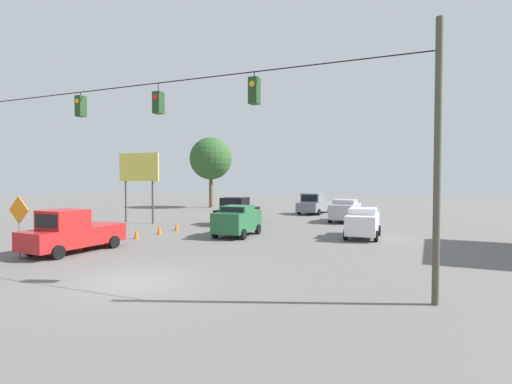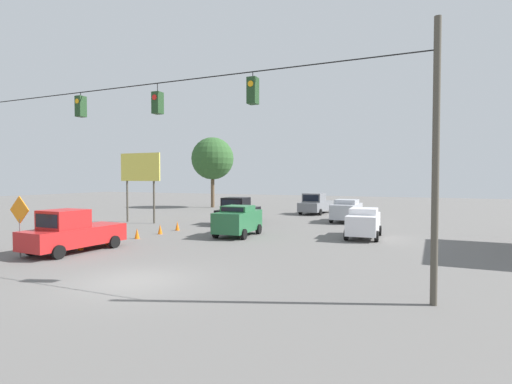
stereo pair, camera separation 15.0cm
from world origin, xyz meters
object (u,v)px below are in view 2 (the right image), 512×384
object	(u,v)px
traffic_cone_nearest	(80,244)
roadside_billboard	(140,172)
pickup_truck_grey_withflow_deep	(316,204)
traffic_cone_fourth	(160,229)
sedan_white_oncoming_far	(364,222)
traffic_cone_fifth	(177,226)
work_zone_sign	(20,215)
pickup_truck_red_parked_shoulder	(72,232)
overhead_signal_span	(158,144)
sedan_silver_oncoming_deep	(347,210)
pickup_truck_black_withflow_far	(238,212)
traffic_cone_second	(108,239)
sedan_green_withflow_mid	(238,220)
tree_horizon_left	(213,159)
traffic_cone_third	(137,233)

from	to	relation	value
traffic_cone_nearest	roadside_billboard	bearing A→B (deg)	-63.32
pickup_truck_grey_withflow_deep	traffic_cone_fourth	distance (m)	19.42
sedan_white_oncoming_far	roadside_billboard	world-z (taller)	roadside_billboard
pickup_truck_grey_withflow_deep	traffic_cone_fourth	world-z (taller)	pickup_truck_grey_withflow_deep
traffic_cone_fifth	work_zone_sign	bearing A→B (deg)	85.25
sedan_white_oncoming_far	pickup_truck_red_parked_shoulder	world-z (taller)	pickup_truck_red_parked_shoulder
traffic_cone_fifth	work_zone_sign	distance (m)	11.08
overhead_signal_span	sedan_white_oncoming_far	size ratio (longest dim) A/B	4.63
pickup_truck_red_parked_shoulder	sedan_silver_oncoming_deep	bearing A→B (deg)	-116.62
roadside_billboard	pickup_truck_black_withflow_far	bearing A→B (deg)	-161.63
overhead_signal_span	traffic_cone_second	xyz separation A→B (m)	(6.68, -4.13, -4.65)
sedan_white_oncoming_far	traffic_cone_nearest	world-z (taller)	sedan_white_oncoming_far
sedan_green_withflow_mid	traffic_cone_nearest	world-z (taller)	sedan_green_withflow_mid
overhead_signal_span	sedan_white_oncoming_far	bearing A→B (deg)	-114.91
traffic_cone_fourth	overhead_signal_span	bearing A→B (deg)	127.50
roadside_billboard	traffic_cone_second	bearing A→B (deg)	121.11
sedan_white_oncoming_far	tree_horizon_left	world-z (taller)	tree_horizon_left
traffic_cone_fifth	pickup_truck_black_withflow_far	bearing A→B (deg)	-110.53
pickup_truck_red_parked_shoulder	traffic_cone_nearest	xyz separation A→B (m)	(0.07, -0.54, -0.66)
pickup_truck_red_parked_shoulder	work_zone_sign	bearing A→B (deg)	65.27
pickup_truck_red_parked_shoulder	traffic_cone_third	world-z (taller)	pickup_truck_red_parked_shoulder
traffic_cone_third	roadside_billboard	size ratio (longest dim) A/B	0.11
pickup_truck_black_withflow_far	traffic_cone_fourth	xyz separation A→B (m)	(1.98, 7.40, -0.66)
pickup_truck_grey_withflow_deep	work_zone_sign	bearing A→B (deg)	77.49
pickup_truck_black_withflow_far	sedan_green_withflow_mid	size ratio (longest dim) A/B	1.33
pickup_truck_grey_withflow_deep	pickup_truck_red_parked_shoulder	world-z (taller)	same
overhead_signal_span	pickup_truck_grey_withflow_deep	size ratio (longest dim) A/B	3.48
roadside_billboard	tree_horizon_left	bearing A→B (deg)	-79.36
sedan_green_withflow_mid	roadside_billboard	distance (m)	11.69
traffic_cone_fourth	traffic_cone_fifth	bearing A→B (deg)	-88.56
overhead_signal_span	sedan_green_withflow_mid	xyz separation A→B (m)	(1.61, -9.97, -3.97)
sedan_green_withflow_mid	pickup_truck_red_parked_shoulder	size ratio (longest dim) A/B	0.79
overhead_signal_span	pickup_truck_black_withflow_far	world-z (taller)	overhead_signal_span
overhead_signal_span	traffic_cone_nearest	world-z (taller)	overhead_signal_span
traffic_cone_fourth	work_zone_sign	distance (m)	9.14
sedan_white_oncoming_far	sedan_silver_oncoming_deep	world-z (taller)	sedan_silver_oncoming_deep
traffic_cone_second	traffic_cone_third	world-z (taller)	same
traffic_cone_second	traffic_cone_third	distance (m)	2.31
overhead_signal_span	work_zone_sign	size ratio (longest dim) A/B	6.91
sedan_silver_oncoming_deep	traffic_cone_third	size ratio (longest dim) A/B	6.83
traffic_cone_second	traffic_cone_third	xyz separation A→B (m)	(-0.04, -2.31, 0.00)
work_zone_sign	traffic_cone_third	bearing A→B (deg)	-97.71
tree_horizon_left	pickup_truck_grey_withflow_deep	bearing A→B (deg)	166.80
pickup_truck_red_parked_shoulder	roadside_billboard	xyz separation A→B (m)	(5.69, -11.73, 3.18)
sedan_green_withflow_mid	pickup_truck_red_parked_shoulder	bearing A→B (deg)	58.72
sedan_green_withflow_mid	traffic_cone_fourth	distance (m)	5.22
sedan_silver_oncoming_deep	traffic_cone_nearest	distance (m)	21.06
overhead_signal_span	traffic_cone_fifth	world-z (taller)	overhead_signal_span
overhead_signal_span	traffic_cone_third	xyz separation A→B (m)	(6.65, -6.45, -4.65)
pickup_truck_red_parked_shoulder	traffic_cone_second	xyz separation A→B (m)	(0.06, -2.41, -0.66)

